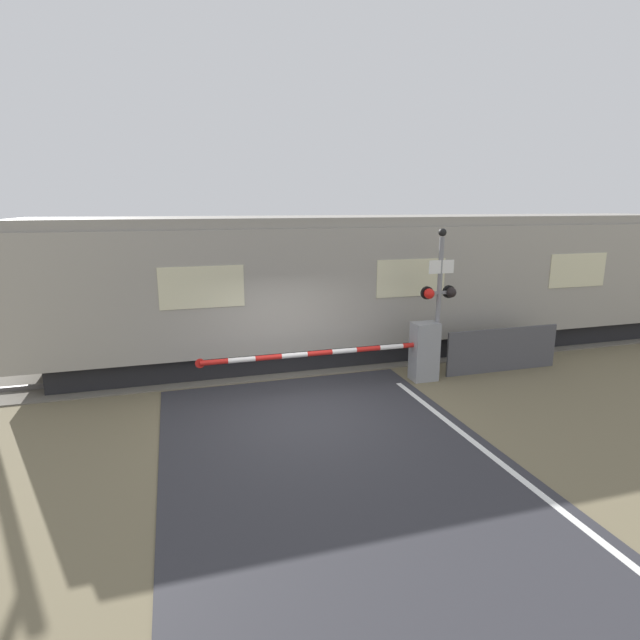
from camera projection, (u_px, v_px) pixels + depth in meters
The scene contains 6 objects.
ground_plane at pixel (305, 414), 9.93m from camera, with size 80.00×80.00×0.00m, color #6B6047.
track_bed at pixel (270, 359), 13.37m from camera, with size 36.00×3.20×0.13m.
train at pixel (387, 283), 13.87m from camera, with size 18.54×2.93×3.76m.
crossing_barrier at pixel (410, 352), 11.60m from camera, with size 5.54×0.44×1.39m.
signal_post at pixel (439, 295), 11.50m from camera, with size 0.87×0.26×3.54m.
roadside_fence at pixel (502, 350), 12.34m from camera, with size 3.07×0.06×1.10m.
Camera 1 is at (-2.34, -8.95, 4.07)m, focal length 28.00 mm.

